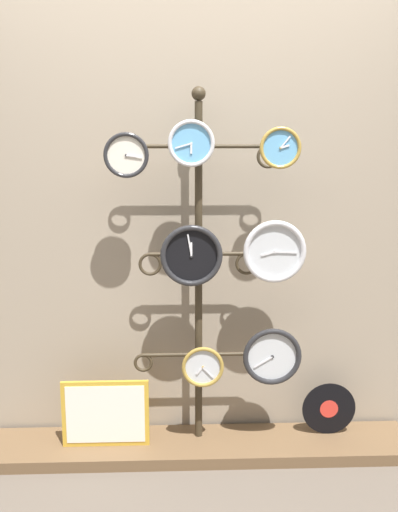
# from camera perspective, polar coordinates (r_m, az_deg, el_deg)

# --- Properties ---
(ground_plane) EXTENTS (12.00, 12.00, 0.00)m
(ground_plane) POSITION_cam_1_polar(r_m,az_deg,el_deg) (2.96, 0.30, -21.47)
(ground_plane) COLOR brown
(shop_wall) EXTENTS (4.40, 0.04, 2.80)m
(shop_wall) POSITION_cam_1_polar(r_m,az_deg,el_deg) (3.06, -0.16, 7.54)
(shop_wall) COLOR gray
(shop_wall) RESTS_ON ground_plane
(low_shelf) EXTENTS (2.20, 0.36, 0.06)m
(low_shelf) POSITION_cam_1_polar(r_m,az_deg,el_deg) (3.24, 0.01, -17.67)
(low_shelf) COLOR brown
(low_shelf) RESTS_ON ground_plane
(display_stand) EXTENTS (0.78, 0.40, 1.83)m
(display_stand) POSITION_cam_1_polar(r_m,az_deg,el_deg) (3.06, -0.04, -7.73)
(display_stand) COLOR #382D1E
(display_stand) RESTS_ON ground_plane
(clock_top_left) EXTENTS (0.21, 0.04, 0.21)m
(clock_top_left) POSITION_cam_1_polar(r_m,az_deg,el_deg) (2.80, -6.95, 9.51)
(clock_top_left) COLOR silver
(clock_top_center) EXTENTS (0.22, 0.04, 0.22)m
(clock_top_center) POSITION_cam_1_polar(r_m,az_deg,el_deg) (2.80, -0.74, 10.68)
(clock_top_center) COLOR #60A8DB
(clock_top_right) EXTENTS (0.19, 0.04, 0.19)m
(clock_top_right) POSITION_cam_1_polar(r_m,az_deg,el_deg) (2.83, 7.75, 10.17)
(clock_top_right) COLOR #60A8DB
(clock_middle_center) EXTENTS (0.30, 0.04, 0.30)m
(clock_middle_center) POSITION_cam_1_polar(r_m,az_deg,el_deg) (2.85, -0.73, 0.04)
(clock_middle_center) COLOR black
(clock_middle_right) EXTENTS (0.31, 0.04, 0.31)m
(clock_middle_right) POSITION_cam_1_polar(r_m,az_deg,el_deg) (2.90, 7.21, 0.43)
(clock_middle_right) COLOR silver
(clock_bottom_center) EXTENTS (0.21, 0.04, 0.21)m
(clock_bottom_center) POSITION_cam_1_polar(r_m,az_deg,el_deg) (3.01, 0.36, -10.49)
(clock_bottom_center) COLOR silver
(clock_bottom_right) EXTENTS (0.29, 0.04, 0.29)m
(clock_bottom_right) POSITION_cam_1_polar(r_m,az_deg,el_deg) (3.04, 6.97, -9.47)
(clock_bottom_right) COLOR silver
(vinyl_record) EXTENTS (0.28, 0.01, 0.28)m
(vinyl_record) POSITION_cam_1_polar(r_m,az_deg,el_deg) (3.31, 12.26, -14.02)
(vinyl_record) COLOR black
(vinyl_record) RESTS_ON low_shelf
(picture_frame) EXTENTS (0.44, 0.02, 0.35)m
(picture_frame) POSITION_cam_1_polar(r_m,az_deg,el_deg) (3.15, -8.89, -14.61)
(picture_frame) COLOR gold
(picture_frame) RESTS_ON low_shelf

